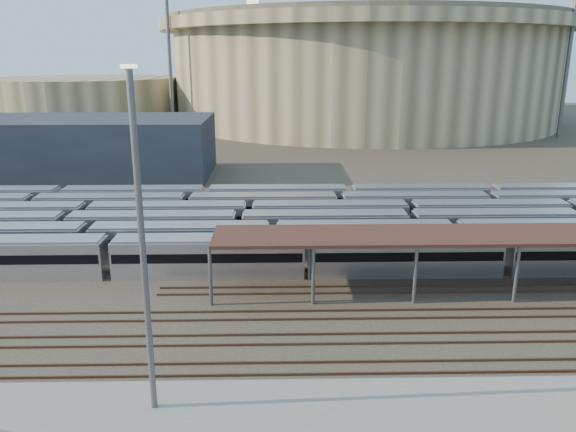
# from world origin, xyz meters

# --- Properties ---
(ground) EXTENTS (420.00, 420.00, 0.00)m
(ground) POSITION_xyz_m (0.00, 0.00, 0.00)
(ground) COLOR #383026
(ground) RESTS_ON ground
(apron) EXTENTS (50.00, 9.00, 0.20)m
(apron) POSITION_xyz_m (-5.00, -15.00, 0.10)
(apron) COLOR gray
(apron) RESTS_ON ground
(subway_trains) EXTENTS (125.72, 23.90, 3.60)m
(subway_trains) POSITION_xyz_m (-0.33, 18.50, 1.80)
(subway_trains) COLOR silver
(subway_trains) RESTS_ON ground
(inspection_shed) EXTENTS (60.30, 6.00, 5.30)m
(inspection_shed) POSITION_xyz_m (22.00, 4.00, 4.98)
(inspection_shed) COLOR #57575C
(inspection_shed) RESTS_ON ground
(empty_tracks) EXTENTS (170.00, 9.62, 0.18)m
(empty_tracks) POSITION_xyz_m (0.00, -5.00, 0.09)
(empty_tracks) COLOR #4C3323
(empty_tracks) RESTS_ON ground
(stadium) EXTENTS (124.00, 124.00, 32.50)m
(stadium) POSITION_xyz_m (25.00, 140.00, 16.47)
(stadium) COLOR tan
(stadium) RESTS_ON ground
(secondary_arena) EXTENTS (56.00, 56.00, 14.00)m
(secondary_arena) POSITION_xyz_m (-60.00, 130.00, 7.00)
(secondary_arena) COLOR tan
(secondary_arena) RESTS_ON ground
(service_building) EXTENTS (42.00, 20.00, 10.00)m
(service_building) POSITION_xyz_m (-35.00, 55.00, 5.00)
(service_building) COLOR #1E232D
(service_building) RESTS_ON ground
(floodlight_0) EXTENTS (4.00, 1.00, 38.40)m
(floodlight_0) POSITION_xyz_m (-30.00, 110.00, 20.65)
(floodlight_0) COLOR #57575C
(floodlight_0) RESTS_ON ground
(floodlight_2) EXTENTS (4.00, 1.00, 38.40)m
(floodlight_2) POSITION_xyz_m (70.00, 100.00, 20.65)
(floodlight_2) COLOR #57575C
(floodlight_2) RESTS_ON ground
(floodlight_3) EXTENTS (4.00, 1.00, 38.40)m
(floodlight_3) POSITION_xyz_m (-10.00, 160.00, 20.65)
(floodlight_3) COLOR #57575C
(floodlight_3) RESTS_ON ground
(yard_light_pole) EXTENTS (0.82, 0.36, 19.62)m
(yard_light_pole) POSITION_xyz_m (-9.79, -13.23, 10.09)
(yard_light_pole) COLOR #57575C
(yard_light_pole) RESTS_ON apron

